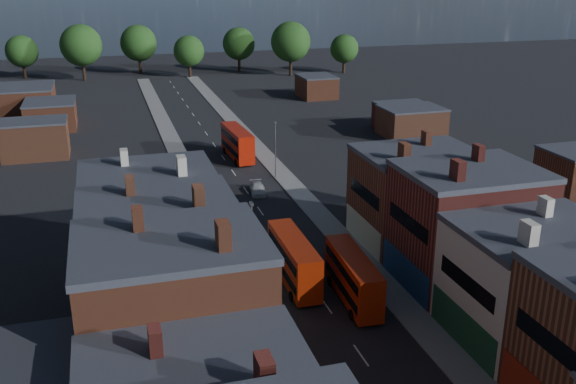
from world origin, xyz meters
TOP-DOWN VIEW (x-y plane):
  - pavement_west at (-6.50, 50.00)m, footprint 3.00×200.00m
  - pavement_east at (6.50, 50.00)m, footprint 3.00×200.00m
  - lamp_post_2 at (-5.20, 30.00)m, footprint 0.25×0.70m
  - lamp_post_3 at (5.20, 60.00)m, footprint 0.25×0.70m
  - bus_0 at (-1.50, 28.96)m, footprint 2.70×10.40m
  - bus_1 at (2.58, 24.29)m, footprint 2.95×10.09m
  - bus_2 at (2.11, 71.05)m, footprint 3.20×10.98m
  - car_2 at (-2.73, 42.36)m, footprint 2.38×4.28m
  - car_3 at (1.20, 54.35)m, footprint 2.42×4.74m

SIDE VIEW (x-z plane):
  - pavement_west at x=-6.50m, z-range 0.00..0.12m
  - pavement_east at x=6.50m, z-range 0.00..0.12m
  - car_2 at x=-2.73m, z-range 0.00..1.13m
  - car_3 at x=1.20m, z-range 0.00..1.32m
  - bus_1 at x=2.58m, z-range 0.17..4.48m
  - bus_0 at x=-1.50m, z-range 0.18..4.66m
  - bus_2 at x=2.11m, z-range 0.19..4.88m
  - lamp_post_2 at x=-5.20m, z-range 0.64..8.77m
  - lamp_post_3 at x=5.20m, z-range 0.64..8.77m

